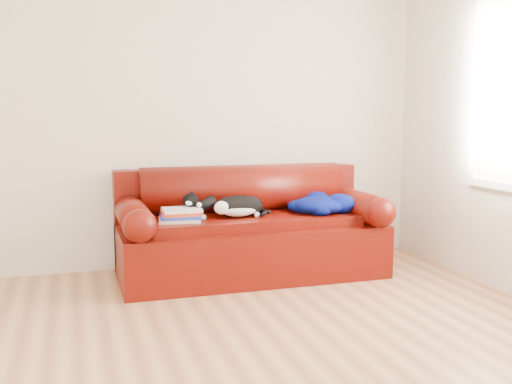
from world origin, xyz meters
TOP-DOWN VIEW (x-y plane):
  - ground at (0.00, 0.00)m, footprint 4.50×4.50m
  - room_shell at (0.12, 0.02)m, footprint 4.52×4.02m
  - sofa_base at (0.58, 1.49)m, footprint 2.10×0.90m
  - sofa_back at (0.58, 1.74)m, footprint 2.10×1.01m
  - book_stack at (-0.01, 1.37)m, footprint 0.34×0.28m
  - cat at (0.45, 1.42)m, footprint 0.60×0.31m
  - blanket at (1.16, 1.42)m, footprint 0.55×0.44m

SIDE VIEW (x-z plane):
  - ground at x=0.00m, z-range 0.00..0.00m
  - sofa_base at x=0.58m, z-range -0.01..0.49m
  - sofa_back at x=0.58m, z-range 0.10..0.98m
  - book_stack at x=-0.01m, z-range 0.50..0.60m
  - blanket at x=1.16m, z-range 0.49..0.65m
  - cat at x=0.45m, z-range 0.48..0.69m
  - room_shell at x=0.12m, z-range 0.36..2.97m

